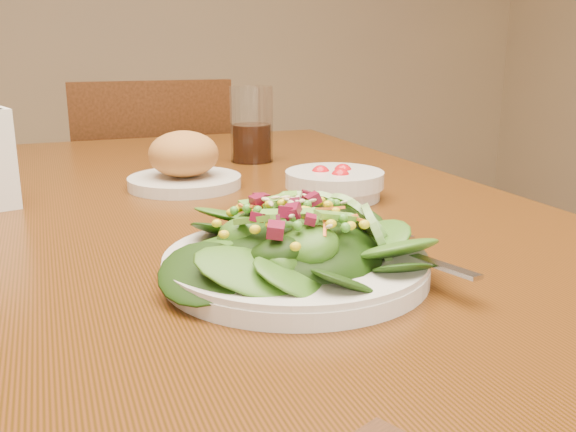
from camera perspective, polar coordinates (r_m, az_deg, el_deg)
name	(u,v)px	position (r m, az deg, el deg)	size (l,w,h in m)	color
dining_table	(204,282)	(0.89, -7.45, -5.86)	(0.90, 1.40, 0.75)	#552710
chair_far	(154,233)	(1.78, -11.85, -1.47)	(0.42, 0.42, 0.88)	#47200D
salad_plate	(304,248)	(0.61, 1.47, -2.85)	(0.26, 0.25, 0.07)	beige
bread_plate	(184,165)	(0.99, -9.23, 4.53)	(0.17, 0.17, 0.09)	beige
tomato_bowl	(334,184)	(0.91, 4.14, 2.87)	(0.14, 0.14, 0.05)	beige
drinking_glass	(252,130)	(1.20, -3.25, 7.67)	(0.08, 0.08, 0.14)	silver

